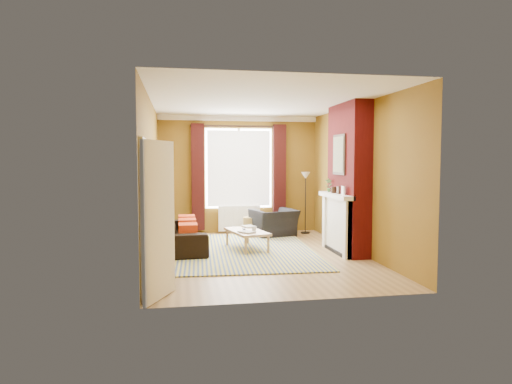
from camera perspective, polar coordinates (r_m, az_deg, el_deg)
The scene contains 12 objects.
ground at distance 8.46m, azimuth 0.29°, elevation -7.91°, with size 5.50×5.50×0.00m, color olive.
room_walls at distance 8.69m, azimuth 4.04°, elevation 1.58°, with size 3.82×5.54×2.83m.
striped_rug at distance 8.87m, azimuth -1.86°, elevation -7.29°, with size 2.90×3.90×0.02m.
sofa at distance 9.09m, azimuth -9.52°, elevation -5.08°, with size 2.20×0.86×0.64m, color black.
armchair at distance 10.51m, azimuth 2.26°, elevation -3.86°, with size 0.95×0.83×0.62m, color black.
coffee_table at distance 8.92m, azimuth -1.15°, elevation -5.09°, with size 0.81×1.24×0.38m.
wicker_stool at distance 10.68m, azimuth -0.73°, elevation -4.28°, with size 0.34×0.34×0.42m.
floor_lamp at distance 10.89m, azimuth 6.22°, elevation 0.87°, with size 0.28×0.28×1.46m.
book_a at distance 8.56m, azimuth -1.67°, elevation -5.09°, with size 0.22×0.30×0.03m, color #999999.
book_b at distance 9.32m, azimuth -1.54°, elevation -4.36°, with size 0.22×0.30×0.02m, color #999999.
mug at distance 8.74m, azimuth -0.25°, elevation -4.66°, with size 0.11×0.11×0.10m, color #999999.
tv_remote at distance 9.03m, azimuth -1.51°, elevation -4.64°, with size 0.07×0.18×0.02m.
Camera 1 is at (-1.44, -8.15, 1.75)m, focal length 32.00 mm.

